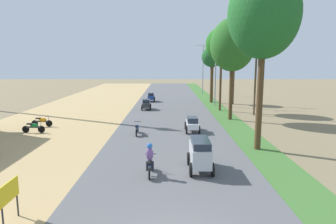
{
  "coord_description": "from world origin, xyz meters",
  "views": [
    {
      "loc": [
        -0.2,
        -7.8,
        5.65
      ],
      "look_at": [
        -0.25,
        16.76,
        1.54
      ],
      "focal_mm": 32.39,
      "sensor_mm": 36.0,
      "label": 1
    }
  ],
  "objects": [
    {
      "name": "median_tree_third",
      "position": [
        5.79,
        26.78,
        7.51
      ],
      "size": [
        3.56,
        3.56,
        9.35
      ],
      "color": "#4C351E",
      "rests_on": "median_strip"
    },
    {
      "name": "streetlamp_mid",
      "position": [
        5.8,
        44.67,
        4.9
      ],
      "size": [
        3.16,
        0.2,
        8.47
      ],
      "color": "gray",
      "rests_on": "median_strip"
    },
    {
      "name": "motorbike_ahead_second",
      "position": [
        -2.58,
        14.99,
        0.57
      ],
      "size": [
        0.54,
        1.8,
        0.94
      ],
      "color": "black",
      "rests_on": "road_strip"
    },
    {
      "name": "motorbike_foreground_rider",
      "position": [
        -1.09,
        6.49,
        0.86
      ],
      "size": [
        0.54,
        1.8,
        1.66
      ],
      "color": "black",
      "rests_on": "road_strip"
    },
    {
      "name": "car_van_silver",
      "position": [
        1.45,
        7.17,
        1.02
      ],
      "size": [
        1.19,
        2.41,
        1.67
      ],
      "color": "#B7BCC1",
      "rests_on": "road_strip"
    },
    {
      "name": "parked_motorbike_third",
      "position": [
        -10.83,
        15.61,
        0.55
      ],
      "size": [
        1.8,
        0.54,
        0.94
      ],
      "color": "black",
      "rests_on": "dirt_shoulder"
    },
    {
      "name": "car_sedan_white",
      "position": [
        1.74,
        15.94,
        0.74
      ],
      "size": [
        1.1,
        2.26,
        1.19
      ],
      "color": "silver",
      "rests_on": "road_strip"
    },
    {
      "name": "street_signboard",
      "position": [
        -5.69,
        2.02,
        1.11
      ],
      "size": [
        0.06,
        1.3,
        1.5
      ],
      "color": "#262628",
      "rests_on": "dirt_shoulder"
    },
    {
      "name": "parked_motorbike_fourth",
      "position": [
        -11.13,
        17.94,
        0.55
      ],
      "size": [
        1.8,
        0.54,
        0.94
      ],
      "color": "black",
      "rests_on": "dirt_shoulder"
    },
    {
      "name": "median_tree_nearest",
      "position": [
        5.57,
        11.11,
        8.43
      ],
      "size": [
        4.34,
        4.34,
        11.13
      ],
      "color": "#4C351E",
      "rests_on": "median_strip"
    },
    {
      "name": "median_tree_second",
      "position": [
        5.87,
        21.29,
        7.17
      ],
      "size": [
        4.2,
        4.2,
        9.64
      ],
      "color": "#4C351E",
      "rests_on": "median_strip"
    },
    {
      "name": "streetlamp_near",
      "position": [
        5.8,
        30.73,
        4.51
      ],
      "size": [
        3.16,
        0.2,
        7.71
      ],
      "color": "gray",
      "rests_on": "median_strip"
    },
    {
      "name": "car_hatchback_blue",
      "position": [
        -2.58,
        34.46,
        0.75
      ],
      "size": [
        1.04,
        2.0,
        1.23
      ],
      "color": "navy",
      "rests_on": "road_strip"
    },
    {
      "name": "car_hatchback_charcoal",
      "position": [
        -2.75,
        27.29,
        0.75
      ],
      "size": [
        1.04,
        2.0,
        1.23
      ],
      "color": "#282D33",
      "rests_on": "road_strip"
    },
    {
      "name": "utility_pole_near",
      "position": [
        8.56,
        32.65,
        4.43
      ],
      "size": [
        1.8,
        0.2,
        8.49
      ],
      "color": "brown",
      "rests_on": "ground"
    },
    {
      "name": "utility_pole_far",
      "position": [
        8.95,
        23.99,
        4.34
      ],
      "size": [
        1.8,
        0.2,
        8.3
      ],
      "color": "brown",
      "rests_on": "ground"
    },
    {
      "name": "median_tree_fourth",
      "position": [
        5.78,
        33.77,
        6.11
      ],
      "size": [
        2.87,
        2.87,
        7.6
      ],
      "color": "#4C351E",
      "rests_on": "median_strip"
    }
  ]
}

